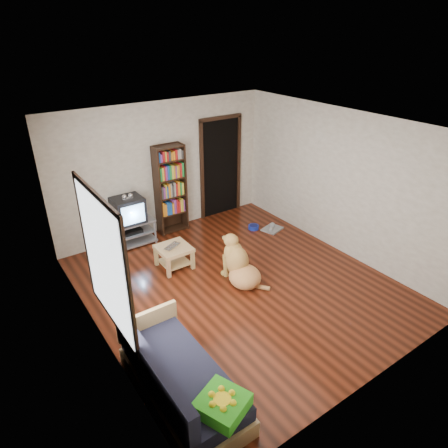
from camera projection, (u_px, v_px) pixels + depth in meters
ground at (238, 285)px, 6.58m from camera, size 5.00×5.00×0.00m
ceiling at (241, 127)px, 5.40m from camera, size 5.00×5.00×0.00m
wall_back at (163, 169)px, 7.82m from camera, size 4.50×0.00×4.50m
wall_front at (383, 297)px, 4.16m from camera, size 4.50×0.00×4.50m
wall_left at (91, 258)px, 4.85m from camera, size 0.00×5.00×5.00m
wall_right at (340, 183)px, 7.14m from camera, size 0.00×5.00×5.00m
green_cushion at (222, 404)px, 3.94m from camera, size 0.59×0.59×0.15m
laptop at (174, 247)px, 6.86m from camera, size 0.38×0.33×0.03m
dog_bowl at (254, 227)px, 8.34m from camera, size 0.22×0.22×0.08m
grey_rag at (272, 229)px, 8.32m from camera, size 0.47×0.42×0.03m
window at (105, 262)px, 4.40m from camera, size 0.03×1.46×1.70m
doorway at (221, 165)px, 8.58m from camera, size 1.03×0.05×2.19m
tv_stand at (131, 232)px, 7.65m from camera, size 0.90×0.45×0.50m
crt_tv at (128, 209)px, 7.45m from camera, size 0.55×0.52×0.58m
bookshelf at (170, 185)px, 7.87m from camera, size 0.60×0.30×1.80m
sofa at (178, 380)px, 4.49m from camera, size 0.80×1.80×0.80m
coffee_table at (174, 253)px, 6.94m from camera, size 0.55×0.55×0.40m
dog at (239, 266)px, 6.54m from camera, size 0.55×0.98×0.82m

